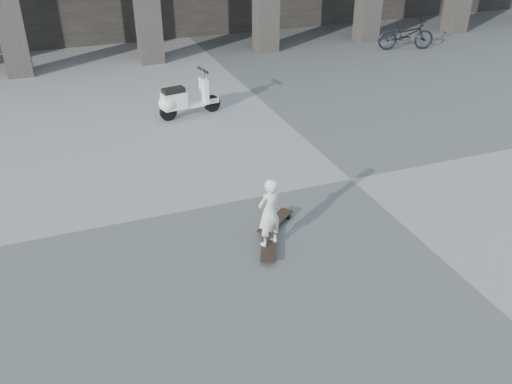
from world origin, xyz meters
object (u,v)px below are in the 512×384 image
object	(u,v)px
longboard	(269,244)
scooter	(179,101)
child	(269,213)
bicycle	(406,35)
skateboard_spare	(275,222)

from	to	relation	value
longboard	scooter	xyz separation A→B (m)	(0.05, 5.30, 0.33)
child	bicycle	world-z (taller)	child
skateboard_spare	scooter	world-z (taller)	scooter
skateboard_spare	bicycle	distance (m)	11.10
bicycle	child	bearing A→B (deg)	152.20
scooter	child	bearing A→B (deg)	-100.38
longboard	bicycle	bearing A→B (deg)	-19.38
child	bicycle	distance (m)	11.68
scooter	longboard	bearing A→B (deg)	-100.38
longboard	scooter	distance (m)	5.31
scooter	skateboard_spare	bearing A→B (deg)	-96.67
skateboard_spare	child	bearing A→B (deg)	-159.69
longboard	skateboard_spare	bearing A→B (deg)	-7.44
skateboard_spare	child	world-z (taller)	child
skateboard_spare	child	size ratio (longest dim) A/B	0.72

